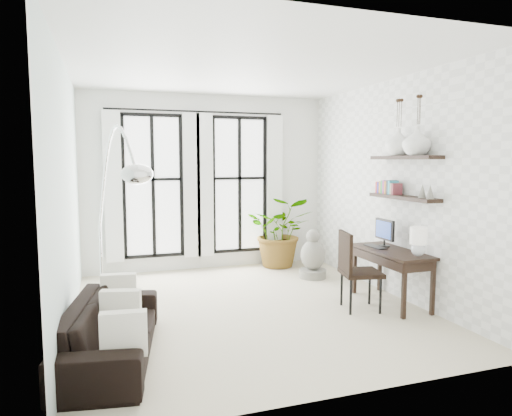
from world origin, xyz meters
name	(u,v)px	position (x,y,z in m)	size (l,w,h in m)	color
floor	(248,308)	(0.00, 0.00, 0.00)	(5.00, 5.00, 0.00)	beige
ceiling	(248,68)	(0.00, 0.00, 3.20)	(5.00, 5.00, 0.00)	white
wall_left	(66,195)	(-2.25, 0.00, 1.60)	(5.00, 5.00, 0.00)	silver
wall_right	(392,188)	(2.25, 0.00, 1.60)	(5.00, 5.00, 0.00)	white
wall_back	(208,183)	(0.00, 2.50, 1.60)	(4.50, 4.50, 0.00)	white
windows	(198,185)	(-0.20, 2.43, 1.56)	(3.26, 0.13, 2.65)	white
wall_shelves	(402,181)	(2.11, -0.42, 1.73)	(0.25, 1.30, 0.60)	black
sofa	(111,330)	(-1.80, -1.07, 0.30)	(2.02, 0.79, 0.59)	black
throw_pillows	(121,309)	(-1.70, -1.07, 0.50)	(0.40, 1.52, 0.40)	white
plant	(281,232)	(1.32, 2.15, 0.67)	(1.20, 1.04, 1.34)	#2D7228
desk	(393,254)	(1.95, -0.51, 0.72)	(0.55, 1.30, 1.16)	black
desk_chair	(354,266)	(1.33, -0.52, 0.61)	(0.60, 0.60, 1.06)	black
arc_lamp	(114,170)	(-1.70, 0.00, 1.90)	(0.74, 2.39, 2.43)	silver
buddha	(313,257)	(1.54, 1.20, 0.35)	(0.47, 0.47, 0.84)	gray
vase_a	(417,141)	(2.11, -0.71, 2.27)	(0.37, 0.37, 0.38)	white
vase_b	(398,142)	(2.11, -0.31, 2.27)	(0.37, 0.37, 0.38)	white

